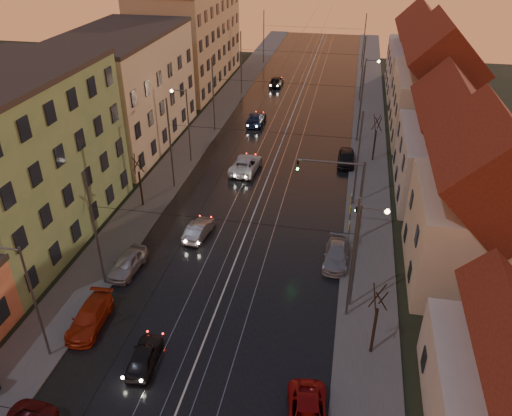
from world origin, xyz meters
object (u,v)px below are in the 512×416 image
Objects in this scene: street_lamp_2 at (185,118)px; parked_right_2 at (346,158)px; street_lamp_3 at (366,84)px; driving_car_1 at (199,229)px; parked_left_2 at (90,317)px; parked_left_3 at (127,263)px; parked_right_1 at (337,255)px; driving_car_3 at (256,119)px; street_lamp_1 at (362,248)px; parked_right_0 at (307,416)px; street_lamp_0 at (27,292)px; driving_car_0 at (144,356)px; traffic_light_mast at (348,191)px; driving_car_4 at (276,81)px; driving_car_2 at (246,164)px.

street_lamp_2 is 1.85× the size of parked_right_2.
driving_car_1 is at bearing -113.34° from street_lamp_3.
parked_left_2 is 5.89m from parked_left_3.
parked_left_3 reaches higher than parked_right_1.
street_lamp_2 is 1.75× the size of parked_left_2.
driving_car_1 is 11.41m from parked_right_1.
parked_left_3 is at bearing 82.26° from driving_car_3.
street_lamp_1 is 27.05m from street_lamp_2.
driving_car_3 is at bearing 97.40° from parked_right_0.
parked_right_2 is at bearing 138.74° from driving_car_3.
driving_car_1 is 12.01m from parked_left_2.
parked_left_2 is (-3.87, -11.37, 0.00)m from driving_car_1.
parked_left_3 is at bearing -125.92° from parked_right_2.
street_lamp_0 and street_lamp_1 have the same top height.
driving_car_3 is (5.01, 12.34, -4.15)m from street_lamp_2.
driving_car_3 reaches higher than parked_left_3.
driving_car_0 is (-12.04, -7.45, -4.25)m from street_lamp_1.
traffic_light_mast is 1.79× the size of driving_car_1.
street_lamp_0 is 16.68m from parked_right_0.
parked_left_2 is 18.20m from parked_right_1.
parked_left_3 is at bearing 177.34° from street_lamp_1.
street_lamp_1 is at bearing 13.26° from parked_left_2.
driving_car_4 is (4.91, 29.03, -4.13)m from street_lamp_2.
parked_right_2 is (-1.50, -13.42, -4.15)m from street_lamp_3.
driving_car_3 is 37.63m from parked_left_2.
parked_left_3 is at bearing -65.12° from driving_car_0.
street_lamp_2 reaches higher than parked_left_2.
street_lamp_2 reaches higher than parked_right_0.
driving_car_3 is 1.11× the size of parked_left_2.
street_lamp_2 is 22.92m from parked_right_1.
street_lamp_0 is at bearing 166.67° from parked_right_0.
parked_left_2 reaches higher than parked_right_1.
parked_right_1 is at bearing 111.66° from driving_car_3.
driving_car_3 reaches higher than parked_right_0.
driving_car_3 is at bearing -79.32° from driving_car_2.
parked_left_3 is (-3.50, -31.57, -0.03)m from driving_car_3.
driving_car_2 reaches higher than parked_left_2.
parked_right_0 is at bearing 112.27° from driving_car_2.
parked_right_2 is (11.80, -26.45, -0.02)m from driving_car_4.
street_lamp_2 is 1.99× the size of driving_car_1.
traffic_light_mast is 42.98m from driving_car_4.
driving_car_0 is at bearing -30.34° from parked_left_2.
street_lamp_3 reaches higher than driving_car_1.
street_lamp_0 is 1.48× the size of driving_car_2.
street_lamp_0 is 21.52m from parked_right_1.
street_lamp_0 and street_lamp_3 have the same top height.
parked_right_1 is at bearing -135.18° from driving_car_0.
street_lamp_2 is 13.95m from driving_car_3.
driving_car_1 is 0.74× the size of driving_car_2.
street_lamp_2 is 29.73m from driving_car_4.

